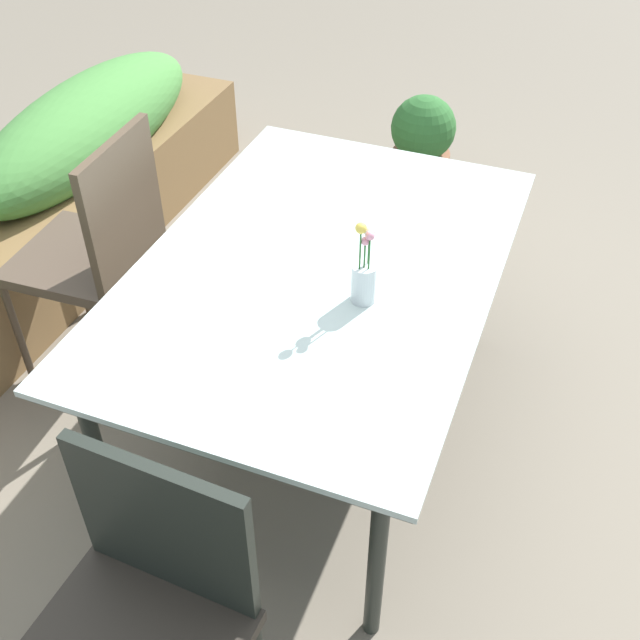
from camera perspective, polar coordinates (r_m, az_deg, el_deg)
ground_plane at (r=2.81m, az=-1.53°, el=-8.10°), size 12.00×12.00×0.00m
dining_table at (r=2.36m, az=0.00°, el=3.20°), size 1.55×1.05×0.73m
chair_far_side at (r=2.82m, az=-16.08°, el=5.41°), size 0.47×0.47×0.97m
chair_end_left at (r=1.85m, az=-13.31°, el=-20.97°), size 0.48×0.48×0.89m
flower_vase at (r=2.15m, az=3.31°, el=3.30°), size 0.07×0.07×0.27m
potted_plant at (r=3.92m, az=7.56°, el=12.59°), size 0.32×0.32×0.55m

